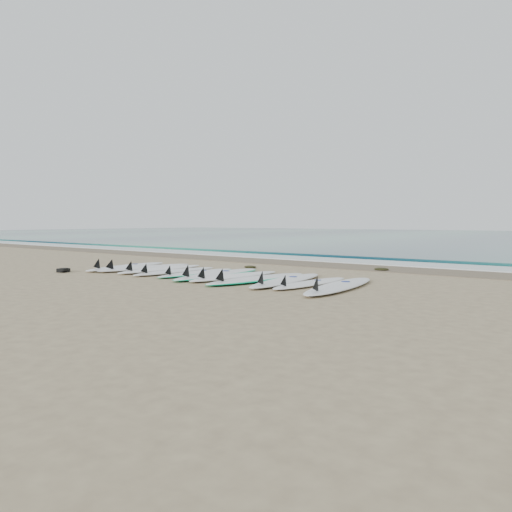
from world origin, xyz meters
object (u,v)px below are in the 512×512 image
Objects in this scene: surfboard_0 at (125,266)px; leash_coil at (64,270)px; surfboard_10 at (338,286)px; surfboard_5 at (217,274)px.

leash_coil is at bearing -116.48° from surfboard_0.
leash_coil is at bearing -175.42° from surfboard_10.
surfboard_10 is 6.35× the size of leash_coil.
surfboard_0 is 1.53m from leash_coil.
surfboard_10 is at bearing -10.10° from surfboard_0.
surfboard_0 is 6.15× the size of leash_coil.
surfboard_10 is at bearing 11.89° from leash_coil.
surfboard_0 is at bearing 176.81° from surfboard_5.
surfboard_10 reaches higher than leash_coil.
leash_coil is (-3.53, -1.57, -0.01)m from surfboard_5.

